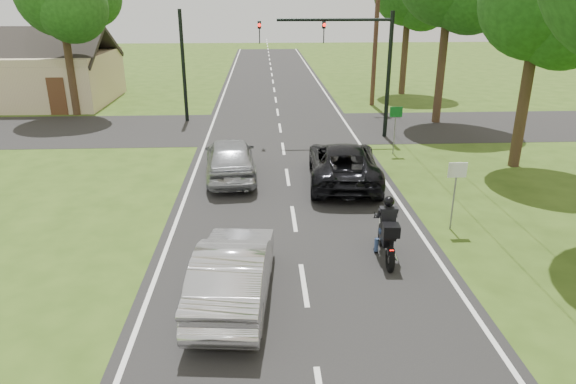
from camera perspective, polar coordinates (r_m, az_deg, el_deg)
The scene contains 14 objects.
ground at distance 12.78m, azimuth 1.77°, elevation -10.28°, with size 140.00×140.00×0.00m, color #2F4814.
road at distance 21.94m, azimuth -0.32°, elevation 3.38°, with size 8.00×100.00×0.01m, color black.
cross_road at distance 27.71m, azimuth -0.89°, elevation 7.12°, with size 60.00×7.00×0.01m, color black.
motorcycle_rider at distance 13.88m, azimuth 10.97°, elevation -4.69°, with size 0.59×2.09×1.80m.
dark_suv at distance 19.39m, azimuth 6.17°, elevation 3.23°, with size 2.50×5.42×1.51m, color black.
silver_sedan at distance 11.90m, azimuth -6.05°, elevation -8.74°, with size 1.57×4.50×1.48m, color silver.
silver_suv at distance 19.88m, azimuth -6.43°, elevation 3.80°, with size 1.88×4.68×1.60m, color #9FA2A7.
traffic_signal at distance 25.38m, azimuth 7.05°, elevation 15.16°, with size 6.38×0.44×6.00m.
signal_pole_far at distance 29.43m, azimuth -11.54°, elevation 13.46°, with size 0.20×0.20×6.00m, color black.
utility_pole_far at distance 33.70m, azimuth 9.81°, elevation 18.03°, with size 1.60×0.28×10.00m.
sign_white at distance 15.80m, azimuth 18.19°, elevation 1.31°, with size 0.55×0.07×2.12m.
sign_green at distance 23.19m, azimuth 11.86°, elevation 7.98°, with size 0.55×0.07×2.12m.
tree_row_c at distance 22.41m, azimuth 26.97°, elevation 17.82°, with size 4.80×4.65×8.76m.
house at distance 38.31m, azimuth -26.61°, elevation 11.51°, with size 10.20×8.00×4.84m.
Camera 1 is at (-0.95, -10.89, 6.62)m, focal length 32.00 mm.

